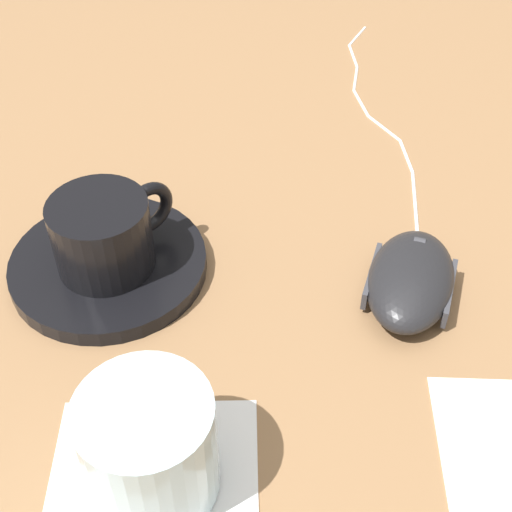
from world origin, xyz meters
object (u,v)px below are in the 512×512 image
Objects in this scene: saucer at (109,265)px; computer_mouse at (411,280)px; coffee_cup at (105,234)px; drinking_glass at (149,447)px.

computer_mouse is (0.23, -0.04, 0.01)m from saucer.
coffee_cup is 1.17× the size of drinking_glass.
drinking_glass is (-0.19, -0.15, 0.02)m from computer_mouse.
coffee_cup reaches higher than saucer.
saucer is at bearing 169.60° from computer_mouse.
computer_mouse is 0.24m from drinking_glass.
drinking_glass is at bearing -142.42° from computer_mouse.
drinking_glass is at bearing -77.41° from coffee_cup.
coffee_cup is 0.24m from computer_mouse.
drinking_glass is (0.04, -0.19, 0.03)m from saucer.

